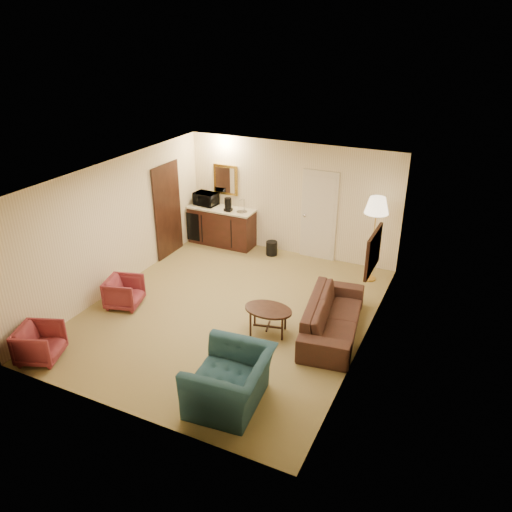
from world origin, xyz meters
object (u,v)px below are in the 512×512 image
(teal_armchair, at_px, (230,373))
(waste_bin, at_px, (272,248))
(rose_chair_near, at_px, (124,291))
(coffee_maker, at_px, (228,204))
(wetbar_cabinet, at_px, (222,226))
(rose_chair_far, at_px, (39,342))
(floor_lamp, at_px, (373,240))
(microwave, at_px, (206,197))
(coffee_table, at_px, (268,321))
(sofa, at_px, (333,311))

(teal_armchair, distance_m, waste_bin, 5.09)
(rose_chair_near, height_order, coffee_maker, coffee_maker)
(coffee_maker, bearing_deg, wetbar_cabinet, 148.21)
(rose_chair_near, relative_size, rose_chair_far, 0.98)
(floor_lamp, bearing_deg, rose_chair_near, -142.26)
(floor_lamp, relative_size, microwave, 3.31)
(coffee_table, height_order, floor_lamp, floor_lamp)
(rose_chair_far, bearing_deg, rose_chair_near, -25.24)
(wetbar_cabinet, xyz_separation_m, teal_armchair, (2.84, -4.92, 0.06))
(wetbar_cabinet, relative_size, microwave, 2.98)
(sofa, relative_size, coffee_table, 2.57)
(floor_lamp, distance_m, coffee_maker, 3.49)
(sofa, xyz_separation_m, rose_chair_near, (-3.85, -0.82, -0.11))
(microwave, bearing_deg, coffee_maker, -5.62)
(coffee_maker, bearing_deg, rose_chair_far, -107.96)
(rose_chair_near, relative_size, floor_lamp, 0.35)
(waste_bin, height_order, coffee_maker, coffee_maker)
(sofa, xyz_separation_m, waste_bin, (-2.25, 2.50, -0.26))
(sofa, height_order, waste_bin, sofa)
(rose_chair_near, height_order, floor_lamp, floor_lamp)
(sofa, bearing_deg, coffee_maker, 45.13)
(coffee_table, distance_m, waste_bin, 3.25)
(teal_armchair, height_order, coffee_table, teal_armchair)
(sofa, bearing_deg, rose_chair_far, 115.96)
(rose_chair_far, xyz_separation_m, coffee_table, (2.98, 2.24, -0.08))
(floor_lamp, distance_m, waste_bin, 2.49)
(rose_chair_far, relative_size, coffee_table, 0.77)
(rose_chair_near, xyz_separation_m, floor_lamp, (3.96, 3.07, 0.59))
(coffee_table, bearing_deg, floor_lamp, 67.87)
(coffee_maker, bearing_deg, floor_lamp, -15.01)
(teal_armchair, distance_m, floor_lamp, 4.70)
(wetbar_cabinet, bearing_deg, waste_bin, -2.97)
(teal_armchair, height_order, rose_chair_far, teal_armchair)
(teal_armchair, distance_m, coffee_maker, 5.52)
(sofa, relative_size, teal_armchair, 1.82)
(floor_lamp, bearing_deg, wetbar_cabinet, 175.07)
(coffee_table, relative_size, floor_lamp, 0.46)
(teal_armchair, height_order, microwave, microwave)
(wetbar_cabinet, height_order, microwave, microwave)
(rose_chair_near, distance_m, microwave, 3.54)
(rose_chair_near, xyz_separation_m, coffee_maker, (0.48, 3.30, 0.76))
(teal_armchair, relative_size, microwave, 2.17)
(teal_armchair, bearing_deg, rose_chair_near, -121.98)
(sofa, bearing_deg, floor_lamp, -11.32)
(wetbar_cabinet, bearing_deg, microwave, 173.09)
(rose_chair_far, relative_size, coffee_maker, 2.08)
(waste_bin, distance_m, coffee_maker, 1.44)
(coffee_table, relative_size, microwave, 1.54)
(coffee_table, bearing_deg, coffee_maker, 128.41)
(sofa, distance_m, rose_chair_far, 4.83)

